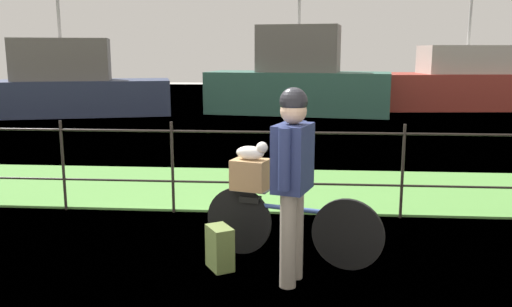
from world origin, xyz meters
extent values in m
plane|color=#B2ADA3|center=(0.00, 0.00, 0.00)|extent=(60.00, 60.00, 0.00)
cube|color=#569342|center=(0.00, 3.16, 0.01)|extent=(27.00, 2.40, 0.03)
plane|color=#60849E|center=(0.00, 13.14, 0.00)|extent=(30.00, 30.00, 0.00)
cylinder|color=#28231E|center=(-2.08, 1.93, 0.57)|extent=(0.04, 0.04, 1.14)
cylinder|color=#28231E|center=(-0.69, 1.93, 0.57)|extent=(0.04, 0.04, 1.14)
cylinder|color=#28231E|center=(0.69, 1.93, 0.57)|extent=(0.04, 0.04, 1.14)
cylinder|color=#28231E|center=(2.08, 1.93, 0.57)|extent=(0.04, 0.04, 1.14)
cylinder|color=#28231E|center=(0.00, 1.93, 0.40)|extent=(18.00, 0.03, 0.03)
cylinder|color=#28231E|center=(0.00, 1.93, 1.02)|extent=(18.00, 0.03, 0.03)
cylinder|color=black|center=(1.30, 0.33, 0.33)|extent=(0.65, 0.24, 0.67)
cylinder|color=black|center=(0.27, 0.64, 0.33)|extent=(0.65, 0.24, 0.67)
cylinder|color=#3D569E|center=(0.78, 0.48, 0.52)|extent=(0.82, 0.29, 0.04)
cube|color=black|center=(0.38, 0.61, 0.57)|extent=(0.22, 0.15, 0.06)
cube|color=slate|center=(0.38, 0.61, 0.66)|extent=(0.39, 0.26, 0.02)
cube|color=#A87F51|center=(0.38, 0.61, 0.81)|extent=(0.39, 0.34, 0.29)
ellipsoid|color=silver|center=(0.38, 0.61, 1.02)|extent=(0.31, 0.22, 0.13)
sphere|color=silver|center=(0.50, 0.57, 1.08)|extent=(0.11, 0.11, 0.11)
cylinder|color=gray|center=(0.82, 0.11, 0.41)|extent=(0.14, 0.14, 0.82)
cylinder|color=gray|center=(0.76, -0.09, 0.41)|extent=(0.14, 0.14, 0.82)
cube|color=navy|center=(0.79, 0.01, 1.10)|extent=(0.37, 0.46, 0.56)
cylinder|color=navy|center=(0.86, 0.22, 1.13)|extent=(0.10, 0.10, 0.50)
cylinder|color=navy|center=(0.73, -0.20, 1.13)|extent=(0.10, 0.10, 0.50)
sphere|color=tan|center=(0.79, 0.01, 1.49)|extent=(0.22, 0.22, 0.22)
sphere|color=black|center=(0.79, 0.01, 1.57)|extent=(0.23, 0.23, 0.23)
cube|color=olive|center=(0.14, 0.25, 0.20)|extent=(0.30, 0.33, 0.40)
cube|color=#9E3328|center=(6.65, 14.87, 0.61)|extent=(7.15, 3.07, 1.22)
cube|color=#B7B2A8|center=(6.65, 14.87, 1.70)|extent=(3.21, 1.97, 0.96)
cylinder|color=#B2B2B2|center=(6.65, 14.87, 2.98)|extent=(0.10, 0.10, 1.60)
cube|color=#336656|center=(0.82, 12.85, 0.67)|extent=(6.00, 2.84, 1.33)
cube|color=slate|center=(0.82, 12.85, 2.06)|extent=(2.72, 1.75, 1.46)
cube|color=#2D3856|center=(-6.47, 11.77, 0.55)|extent=(6.77, 3.57, 1.09)
cube|color=slate|center=(-6.47, 11.77, 1.73)|extent=(3.11, 2.04, 1.28)
cylinder|color=#B2B2B2|center=(-6.47, 11.77, 3.17)|extent=(0.10, 0.10, 1.60)
camera|label=1|loc=(0.83, -4.32, 1.96)|focal=37.29mm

